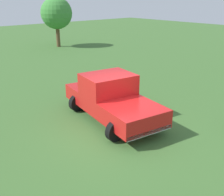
{
  "coord_description": "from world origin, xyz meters",
  "views": [
    {
      "loc": [
        -5.93,
        -6.45,
        4.59
      ],
      "look_at": [
        0.51,
        0.99,
        0.9
      ],
      "focal_mm": 43.52,
      "sensor_mm": 36.0,
      "label": 1
    }
  ],
  "objects": [
    {
      "name": "tree_back_left",
      "position": [
        7.51,
        16.99,
        3.1
      ],
      "size": [
        2.92,
        2.92,
        4.59
      ],
      "color": "brown",
      "rests_on": "ground_plane"
    },
    {
      "name": "ground_plane",
      "position": [
        0.0,
        0.0,
        0.0
      ],
      "size": [
        80.0,
        80.0,
        0.0
      ],
      "primitive_type": "plane",
      "color": "#3D662D"
    },
    {
      "name": "pickup_truck",
      "position": [
        0.53,
        1.11,
        0.91
      ],
      "size": [
        2.8,
        4.95,
        1.78
      ],
      "rotation": [
        0.0,
        0.0,
        4.55
      ],
      "color": "black",
      "rests_on": "ground_plane"
    }
  ]
}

